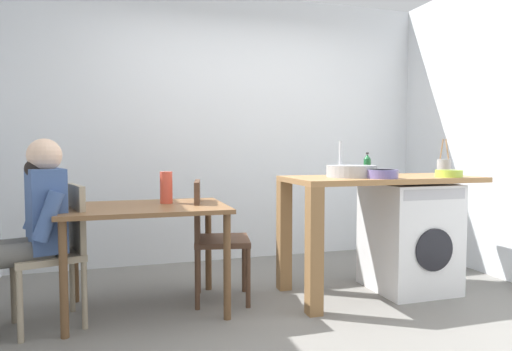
# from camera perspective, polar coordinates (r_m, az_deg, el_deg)

# --- Properties ---
(ground_plane) EXTENTS (5.46, 5.46, 0.00)m
(ground_plane) POSITION_cam_1_polar(r_m,az_deg,el_deg) (3.10, 4.44, -18.01)
(ground_plane) COLOR slate
(wall_back) EXTENTS (4.60, 0.10, 2.70)m
(wall_back) POSITION_cam_1_polar(r_m,az_deg,el_deg) (4.57, -3.57, 6.11)
(wall_back) COLOR silver
(wall_back) RESTS_ON ground_plane
(dining_table) EXTENTS (1.10, 0.76, 0.74)m
(dining_table) POSITION_cam_1_polar(r_m,az_deg,el_deg) (3.18, -14.01, -5.53)
(dining_table) COLOR brown
(dining_table) RESTS_ON ground_plane
(chair_person_seat) EXTENTS (0.50, 0.50, 0.90)m
(chair_person_seat) POSITION_cam_1_polar(r_m,az_deg,el_deg) (3.15, -24.04, -8.33)
(chair_person_seat) COLOR gray
(chair_person_seat) RESTS_ON ground_plane
(chair_opposite) EXTENTS (0.47, 0.47, 0.90)m
(chair_opposite) POSITION_cam_1_polar(r_m,az_deg,el_deg) (3.32, -5.73, -7.44)
(chair_opposite) COLOR #4C3323
(chair_opposite) RESTS_ON ground_plane
(seated_person) EXTENTS (0.56, 0.54, 1.20)m
(seated_person) POSITION_cam_1_polar(r_m,az_deg,el_deg) (3.09, -27.06, -5.52)
(seated_person) COLOR #595651
(seated_person) RESTS_ON ground_plane
(kitchen_counter) EXTENTS (1.50, 0.68, 0.92)m
(kitchen_counter) POSITION_cam_1_polar(r_m,az_deg,el_deg) (3.49, 12.93, -2.78)
(kitchen_counter) COLOR #9E7042
(kitchen_counter) RESTS_ON ground_plane
(washing_machine) EXTENTS (0.60, 0.61, 0.86)m
(washing_machine) POSITION_cam_1_polar(r_m,az_deg,el_deg) (3.79, 19.15, -7.46)
(washing_machine) COLOR white
(washing_machine) RESTS_ON ground_plane
(sink_basin) EXTENTS (0.38, 0.38, 0.09)m
(sink_basin) POSITION_cam_1_polar(r_m,az_deg,el_deg) (3.45, 12.23, 0.55)
(sink_basin) COLOR #9EA0A5
(sink_basin) RESTS_ON kitchen_counter
(tap) EXTENTS (0.02, 0.02, 0.28)m
(tap) POSITION_cam_1_polar(r_m,az_deg,el_deg) (3.60, 10.85, 2.19)
(tap) COLOR #B2B2B7
(tap) RESTS_ON kitchen_counter
(bottle_tall_green) EXTENTS (0.06, 0.06, 0.19)m
(bottle_tall_green) POSITION_cam_1_polar(r_m,az_deg,el_deg) (3.78, 14.18, 1.36)
(bottle_tall_green) COLOR #19592D
(bottle_tall_green) RESTS_ON kitchen_counter
(mixing_bowl) EXTENTS (0.23, 0.23, 0.06)m
(mixing_bowl) POSITION_cam_1_polar(r_m,az_deg,el_deg) (3.35, 15.97, 0.26)
(mixing_bowl) COLOR slate
(mixing_bowl) RESTS_ON kitchen_counter
(utensil_crock) EXTENTS (0.11, 0.11, 0.30)m
(utensil_crock) POSITION_cam_1_polar(r_m,az_deg,el_deg) (4.00, 23.12, 1.08)
(utensil_crock) COLOR gray
(utensil_crock) RESTS_ON kitchen_counter
(colander) EXTENTS (0.20, 0.20, 0.06)m
(colander) POSITION_cam_1_polar(r_m,az_deg,el_deg) (3.68, 23.66, 0.29)
(colander) COLOR #A8C63D
(colander) RESTS_ON kitchen_counter
(vase) EXTENTS (0.09, 0.09, 0.23)m
(vase) POSITION_cam_1_polar(r_m,az_deg,el_deg) (3.26, -11.53, -1.53)
(vase) COLOR #D84C38
(vase) RESTS_ON dining_table
(scissors) EXTENTS (0.15, 0.06, 0.01)m
(scissors) POSITION_cam_1_polar(r_m,az_deg,el_deg) (3.47, 16.09, -0.16)
(scissors) COLOR #B2B2B7
(scissors) RESTS_ON kitchen_counter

